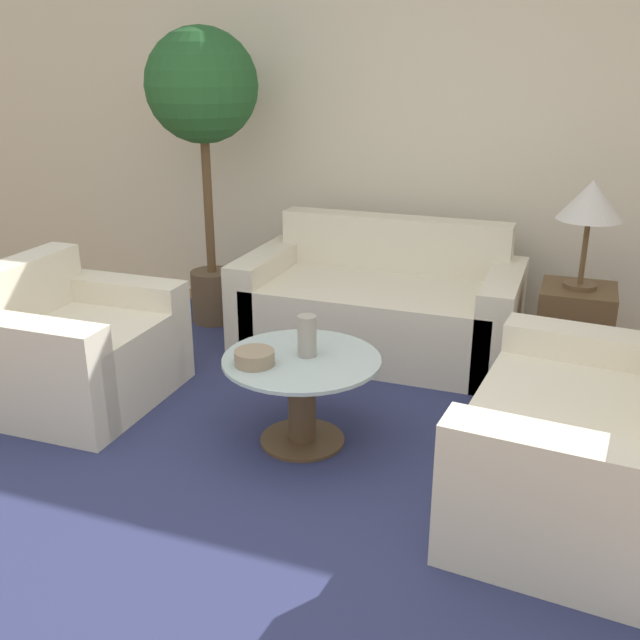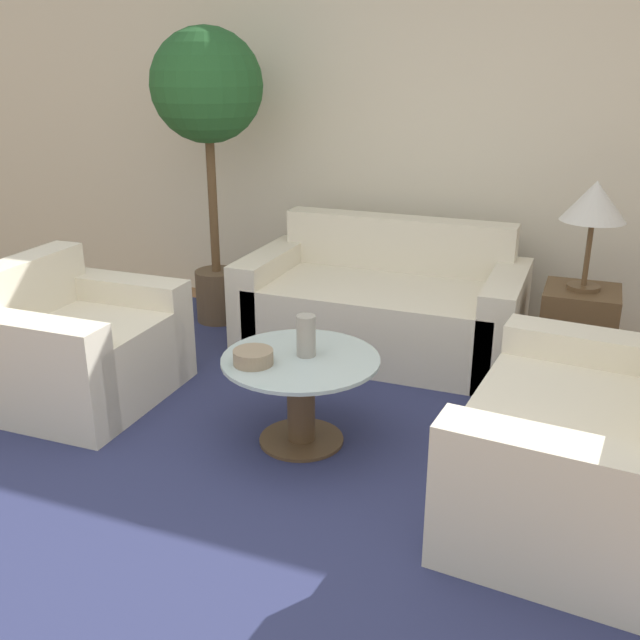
{
  "view_description": "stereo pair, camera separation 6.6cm",
  "coord_description": "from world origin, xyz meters",
  "px_view_note": "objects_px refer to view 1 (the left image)",
  "views": [
    {
      "loc": [
        1.22,
        -2.07,
        1.77
      ],
      "look_at": [
        0.07,
        1.03,
        0.55
      ],
      "focal_mm": 40.0,
      "sensor_mm": 36.0,
      "label": 1
    },
    {
      "loc": [
        1.28,
        -2.04,
        1.77
      ],
      "look_at": [
        0.07,
        1.03,
        0.55
      ],
      "focal_mm": 40.0,
      "sensor_mm": 36.0,
      "label": 2
    }
  ],
  "objects_px": {
    "potted_plant": "(203,105)",
    "table_lamp": "(591,203)",
    "sofa_main": "(381,306)",
    "loveseat": "(596,450)",
    "armchair": "(72,351)",
    "coffee_table": "(302,388)",
    "bowl": "(254,358)",
    "vase": "(307,336)"
  },
  "relations": [
    {
      "from": "potted_plant",
      "to": "table_lamp",
      "type": "bearing_deg",
      "value": -3.02
    },
    {
      "from": "sofa_main",
      "to": "loveseat",
      "type": "relative_size",
      "value": 1.26
    },
    {
      "from": "armchair",
      "to": "potted_plant",
      "type": "height_order",
      "value": "potted_plant"
    },
    {
      "from": "table_lamp",
      "to": "sofa_main",
      "type": "bearing_deg",
      "value": 176.43
    },
    {
      "from": "sofa_main",
      "to": "potted_plant",
      "type": "relative_size",
      "value": 0.87
    },
    {
      "from": "coffee_table",
      "to": "table_lamp",
      "type": "height_order",
      "value": "table_lamp"
    },
    {
      "from": "armchair",
      "to": "bowl",
      "type": "bearing_deg",
      "value": -98.8
    },
    {
      "from": "potted_plant",
      "to": "loveseat",
      "type": "bearing_deg",
      "value": -30.0
    },
    {
      "from": "table_lamp",
      "to": "vase",
      "type": "relative_size",
      "value": 3.04
    },
    {
      "from": "armchair",
      "to": "coffee_table",
      "type": "bearing_deg",
      "value": -91.6
    },
    {
      "from": "bowl",
      "to": "potted_plant",
      "type": "bearing_deg",
      "value": 124.56
    },
    {
      "from": "loveseat",
      "to": "table_lamp",
      "type": "xyz_separation_m",
      "value": [
        -0.13,
        1.34,
        0.76
      ]
    },
    {
      "from": "vase",
      "to": "bowl",
      "type": "height_order",
      "value": "vase"
    },
    {
      "from": "sofa_main",
      "to": "table_lamp",
      "type": "bearing_deg",
      "value": -3.57
    },
    {
      "from": "table_lamp",
      "to": "potted_plant",
      "type": "relative_size",
      "value": 0.31
    },
    {
      "from": "loveseat",
      "to": "bowl",
      "type": "relative_size",
      "value": 7.29
    },
    {
      "from": "sofa_main",
      "to": "vase",
      "type": "height_order",
      "value": "sofa_main"
    },
    {
      "from": "sofa_main",
      "to": "table_lamp",
      "type": "relative_size",
      "value": 2.83
    },
    {
      "from": "armchair",
      "to": "table_lamp",
      "type": "distance_m",
      "value": 2.92
    },
    {
      "from": "armchair",
      "to": "sofa_main",
      "type": "bearing_deg",
      "value": -47.33
    },
    {
      "from": "loveseat",
      "to": "coffee_table",
      "type": "xyz_separation_m",
      "value": [
        -1.32,
        0.1,
        0.01
      ]
    },
    {
      "from": "loveseat",
      "to": "armchair",
      "type": "bearing_deg",
      "value": -87.16
    },
    {
      "from": "vase",
      "to": "bowl",
      "type": "bearing_deg",
      "value": -136.08
    },
    {
      "from": "table_lamp",
      "to": "coffee_table",
      "type": "bearing_deg",
      "value": -133.83
    },
    {
      "from": "vase",
      "to": "coffee_table",
      "type": "bearing_deg",
      "value": -111.73
    },
    {
      "from": "table_lamp",
      "to": "bowl",
      "type": "height_order",
      "value": "table_lamp"
    },
    {
      "from": "coffee_table",
      "to": "bowl",
      "type": "height_order",
      "value": "bowl"
    },
    {
      "from": "loveseat",
      "to": "coffee_table",
      "type": "bearing_deg",
      "value": -88.83
    },
    {
      "from": "sofa_main",
      "to": "vase",
      "type": "xyz_separation_m",
      "value": [
        -0.01,
        -1.28,
        0.27
      ]
    },
    {
      "from": "coffee_table",
      "to": "vase",
      "type": "height_order",
      "value": "vase"
    },
    {
      "from": "table_lamp",
      "to": "vase",
      "type": "bearing_deg",
      "value": -134.32
    },
    {
      "from": "coffee_table",
      "to": "vase",
      "type": "bearing_deg",
      "value": 68.27
    },
    {
      "from": "loveseat",
      "to": "bowl",
      "type": "xyz_separation_m",
      "value": [
        -1.49,
        -0.05,
        0.2
      ]
    },
    {
      "from": "coffee_table",
      "to": "vase",
      "type": "distance_m",
      "value": 0.26
    },
    {
      "from": "sofa_main",
      "to": "bowl",
      "type": "bearing_deg",
      "value": -97.67
    },
    {
      "from": "table_lamp",
      "to": "bowl",
      "type": "distance_m",
      "value": 2.03
    },
    {
      "from": "vase",
      "to": "sofa_main",
      "type": "bearing_deg",
      "value": 89.62
    },
    {
      "from": "sofa_main",
      "to": "loveseat",
      "type": "xyz_separation_m",
      "value": [
        1.3,
        -1.41,
        0.0
      ]
    },
    {
      "from": "vase",
      "to": "bowl",
      "type": "distance_m",
      "value": 0.27
    },
    {
      "from": "sofa_main",
      "to": "table_lamp",
      "type": "distance_m",
      "value": 1.4
    },
    {
      "from": "sofa_main",
      "to": "bowl",
      "type": "height_order",
      "value": "sofa_main"
    },
    {
      "from": "loveseat",
      "to": "table_lamp",
      "type": "height_order",
      "value": "table_lamp"
    }
  ]
}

